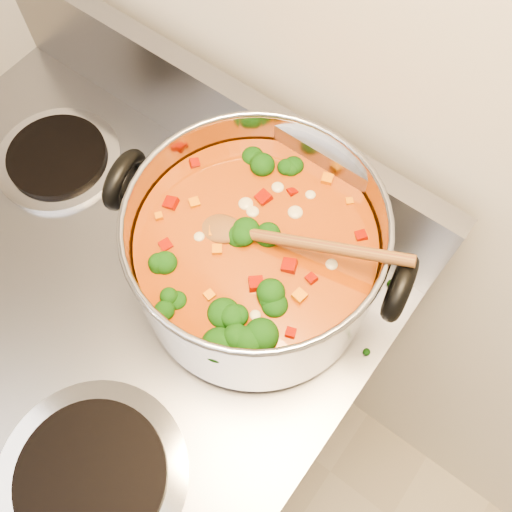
% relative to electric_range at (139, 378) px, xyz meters
% --- Properties ---
extents(electric_range, '(0.74, 0.67, 1.08)m').
position_rel_electric_range_xyz_m(electric_range, '(0.00, 0.00, 0.00)').
color(electric_range, gray).
rests_on(electric_range, ground).
extents(stockpot, '(0.36, 0.29, 0.18)m').
position_rel_electric_range_xyz_m(stockpot, '(0.18, 0.16, 0.55)').
color(stockpot, '#A0A0A8').
rests_on(stockpot, electric_range).
extents(wooden_spoon, '(0.24, 0.10, 0.08)m').
position_rel_electric_range_xyz_m(wooden_spoon, '(0.19, 0.16, 0.60)').
color(wooden_spoon, brown).
rests_on(wooden_spoon, stockpot).
extents(cooktop_crumbs, '(0.27, 0.32, 0.01)m').
position_rel_electric_range_xyz_m(cooktop_crumbs, '(0.21, 0.17, 0.46)').
color(cooktop_crumbs, black).
rests_on(cooktop_crumbs, electric_range).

